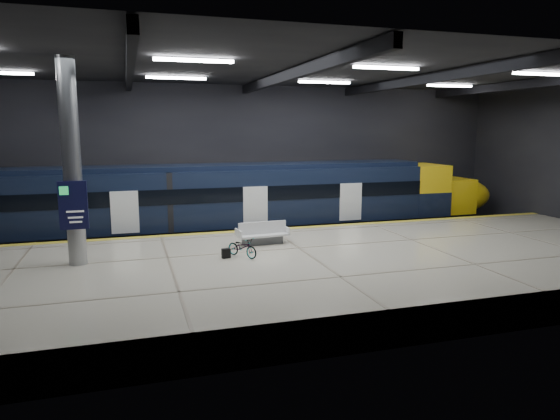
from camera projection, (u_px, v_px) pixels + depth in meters
name	position (u px, v px, depth m)	size (l,w,h in m)	color
ground	(291.00, 268.00, 20.52)	(30.00, 30.00, 0.00)	black
room_shell	(291.00, 128.00, 19.60)	(30.10, 16.10, 8.05)	black
platform	(312.00, 272.00, 18.08)	(30.00, 11.00, 1.10)	beige
safety_strip	(272.00, 229.00, 22.94)	(30.00, 0.40, 0.01)	gold
rails	(257.00, 239.00, 25.70)	(30.00, 1.52, 0.16)	gray
train	(225.00, 202.00, 24.90)	(29.40, 2.84, 3.79)	black
bench	(262.00, 236.00, 20.01)	(2.11, 0.99, 0.91)	#595B60
bicycle	(242.00, 247.00, 17.98)	(0.47, 1.36, 0.72)	#99999E
pannier_bag	(226.00, 253.00, 17.84)	(0.30, 0.18, 0.35)	black
info_column	(72.00, 166.00, 16.52)	(0.90, 0.78, 6.90)	#9EA0A5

